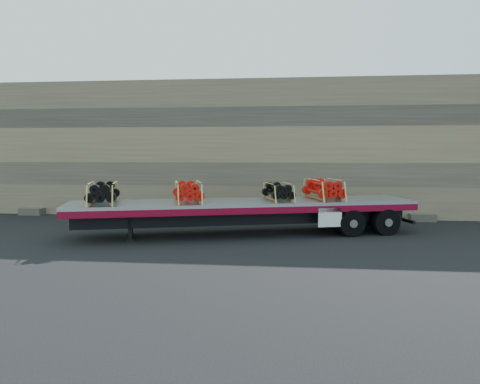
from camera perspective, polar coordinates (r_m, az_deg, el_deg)
The scene contains 7 objects.
ground at distance 18.85m, azimuth 4.02°, elevation -5.31°, with size 120.00×120.00×0.00m, color black.
rock_wall at distance 25.04m, azimuth 4.74°, elevation 5.28°, with size 44.00×3.00×7.00m, color #7A6B54.
trailer at distance 18.93m, azimuth 0.43°, elevation -3.14°, with size 13.80×2.65×1.38m, color #A8ABB0, non-canonical shape.
bundle_front at distance 18.58m, azimuth -16.35°, elevation -0.16°, with size 1.08×2.17×0.77m, color black, non-canonical shape.
bundle_midfront at distance 18.52m, azimuth -6.36°, elevation -0.02°, with size 1.07×2.14×0.76m, color red, non-canonical shape.
bundle_midrear at distance 19.13m, azimuth 4.67°, elevation 0.01°, with size 0.94×1.88×0.66m, color black, non-canonical shape.
bundle_rear at distance 19.72m, azimuth 10.13°, elevation 0.29°, with size 1.12×2.24×0.80m, color red, non-canonical shape.
Camera 1 is at (0.80, -18.53, 3.37)m, focal length 35.00 mm.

